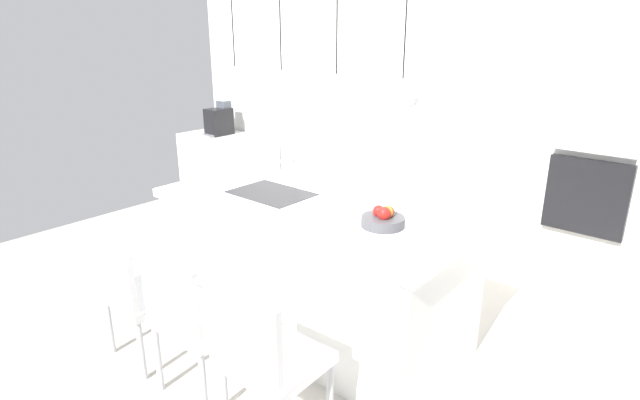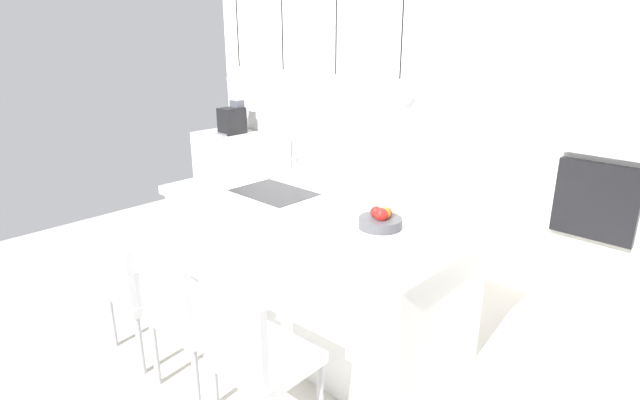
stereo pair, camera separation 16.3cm
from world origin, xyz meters
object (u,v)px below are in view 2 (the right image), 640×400
coffee_machine (232,120)px  microwave (609,132)px  chair_middle (189,312)px  chair_far (256,356)px  fruit_bowl (381,220)px  chair_near (141,287)px  oven (596,201)px

coffee_machine → microwave: bearing=4.4°
chair_middle → chair_far: 0.58m
microwave → chair_far: microwave is taller
fruit_bowl → chair_far: (-0.01, -0.95, -0.45)m
coffee_machine → chair_near: size_ratio=0.46×
fruit_bowl → microwave: (0.72, 1.59, 0.39)m
oven → chair_middle: bearing=-117.4°
coffee_machine → chair_far: coffee_machine is taller
coffee_machine → oven: 3.86m
oven → chair_near: size_ratio=0.68×
chair_near → microwave: bearing=53.6°
microwave → oven: size_ratio=0.96×
coffee_machine → microwave: 3.87m
microwave → chair_far: (-0.73, -2.54, -0.84)m
microwave → oven: 0.50m
oven → microwave: bearing=0.0°
fruit_bowl → chair_near: size_ratio=0.31×
oven → chair_near: 3.18m
microwave → oven: bearing=0.0°
chair_near → chair_far: bearing=-0.1°
microwave → chair_middle: size_ratio=0.60×
microwave → chair_far: size_ratio=0.59×
microwave → chair_far: bearing=-106.1°
microwave → chair_middle: (-1.32, -2.54, -0.84)m
chair_far → chair_middle: bearing=-180.0°
coffee_machine → chair_middle: (2.52, -2.25, -0.50)m
fruit_bowl → chair_far: fruit_bowl is taller
fruit_bowl → coffee_machine: size_ratio=0.68×
coffee_machine → oven: coffee_machine is taller
oven → chair_middle: oven is taller
microwave → chair_middle: bearing=-117.4°
fruit_bowl → chair_middle: (-0.60, -0.95, -0.45)m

